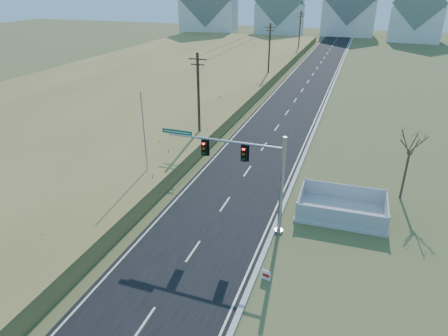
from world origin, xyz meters
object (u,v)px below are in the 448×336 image
at_px(traffic_signal_mast, 254,171).
at_px(fence_enclosure, 341,211).
at_px(open_sign, 266,275).
at_px(flagpole, 146,149).
at_px(bare_tree, 412,142).

distance_m(traffic_signal_mast, fence_enclosure, 7.71).
height_order(fence_enclosure, open_sign, fence_enclosure).
bearing_deg(flagpole, open_sign, -34.57).
bearing_deg(bare_tree, fence_enclosure, -136.54).
bearing_deg(open_sign, fence_enclosure, 81.65).
relative_size(traffic_signal_mast, bare_tree, 1.48).
height_order(traffic_signal_mast, open_sign, traffic_signal_mast).
distance_m(fence_enclosure, flagpole, 15.44).
bearing_deg(fence_enclosure, traffic_signal_mast, -147.91).
bearing_deg(open_sign, flagpole, 158.97).
relative_size(traffic_signal_mast, open_sign, 13.71).
height_order(fence_enclosure, bare_tree, bare_tree).
bearing_deg(bare_tree, traffic_signal_mast, -142.04).
bearing_deg(fence_enclosure, flagpole, -179.79).
bearing_deg(fence_enclosure, open_sign, -113.10).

